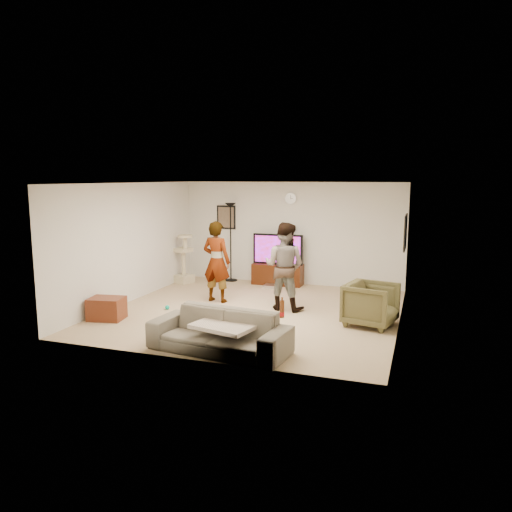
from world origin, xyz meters
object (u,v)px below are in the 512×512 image
(tv_stand, at_px, (278,274))
(sofa, at_px, (219,332))
(armchair, at_px, (371,304))
(person_left, at_px, (217,262))
(person_right, at_px, (284,266))
(side_table, at_px, (107,309))
(floor_lamp, at_px, (231,242))
(cat_tree, at_px, (184,259))
(tv, at_px, (278,249))
(beer_bottle, at_px, (282,309))

(tv_stand, bearing_deg, sofa, -84.04)
(armchair, bearing_deg, person_left, 90.82)
(person_right, distance_m, side_table, 3.47)
(floor_lamp, distance_m, cat_tree, 1.25)
(cat_tree, relative_size, sofa, 0.57)
(person_right, distance_m, armchair, 1.91)
(tv, bearing_deg, beer_bottle, -72.86)
(floor_lamp, height_order, beer_bottle, floor_lamp)
(floor_lamp, relative_size, armchair, 2.33)
(tv, distance_m, armchair, 3.74)
(person_left, bearing_deg, beer_bottle, 135.49)
(tv, height_order, beer_bottle, tv)
(armchair, bearing_deg, tv_stand, 55.62)
(beer_bottle, bearing_deg, person_left, 128.70)
(armchair, bearing_deg, beer_bottle, 166.33)
(sofa, relative_size, armchair, 2.51)
(tv, xyz_separation_m, side_table, (-2.15, -3.92, -0.67))
(side_table, bearing_deg, floor_lamp, 77.34)
(floor_lamp, bearing_deg, tv, -2.05)
(floor_lamp, relative_size, cat_tree, 1.62)
(person_right, bearing_deg, tv_stand, -63.04)
(cat_tree, relative_size, person_right, 0.70)
(cat_tree, bearing_deg, person_right, -27.44)
(floor_lamp, bearing_deg, sofa, -70.07)
(person_left, relative_size, sofa, 0.80)
(armchair, bearing_deg, tv, 55.62)
(tv_stand, bearing_deg, armchair, -47.11)
(cat_tree, xyz_separation_m, sofa, (2.78, -4.24, -0.30))
(beer_bottle, distance_m, side_table, 3.78)
(floor_lamp, xyz_separation_m, beer_bottle, (2.74, -4.85, -0.24))
(beer_bottle, height_order, armchair, beer_bottle)
(tv_stand, relative_size, person_right, 0.71)
(person_right, height_order, beer_bottle, person_right)
(floor_lamp, distance_m, beer_bottle, 5.58)
(person_left, distance_m, armchair, 3.37)
(cat_tree, bearing_deg, tv, 13.99)
(person_right, relative_size, side_table, 2.82)
(person_left, height_order, side_table, person_left)
(floor_lamp, height_order, person_right, floor_lamp)
(floor_lamp, distance_m, person_right, 2.99)
(person_right, bearing_deg, floor_lamp, -39.97)
(cat_tree, distance_m, side_table, 3.38)
(cat_tree, bearing_deg, sofa, -56.75)
(person_left, height_order, armchair, person_left)
(person_left, bearing_deg, armchair, 174.88)
(tv, distance_m, floor_lamp, 1.26)
(cat_tree, distance_m, armchair, 5.26)
(beer_bottle, xyz_separation_m, side_table, (-3.63, 0.89, -0.54))
(person_left, bearing_deg, cat_tree, -36.79)
(tv_stand, relative_size, beer_bottle, 4.91)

